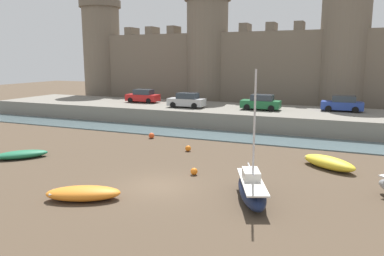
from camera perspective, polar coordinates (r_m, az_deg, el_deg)
The scene contains 15 objects.
ground_plane at distance 21.44m, azimuth -5.27°, elevation -8.82°, with size 160.00×160.00×0.00m, color #4C3D2D.
water_channel at distance 34.58m, azimuth 6.16°, elevation -1.30°, with size 80.00×4.50×0.10m, color slate.
quay_road at distance 41.33m, azimuth 9.06°, elevation 1.73°, with size 64.25×10.00×1.75m, color slate.
castle at distance 50.02m, azimuth 11.86°, elevation 9.98°, with size 58.50×6.25×18.74m.
rowboat_foreground_left at distance 26.10m, azimuth 20.11°, elevation -4.95°, with size 3.98×3.37×0.80m.
sailboat_foreground_right at distance 19.37m, azimuth 9.07°, elevation -9.08°, with size 2.98×5.06×6.61m.
rowboat_midflat_right at distance 20.04m, azimuth -16.24°, elevation -9.49°, with size 4.04×2.93×0.70m.
rowboat_near_channel_right at distance 29.69m, azimuth -24.60°, elevation -3.67°, with size 3.40×3.53×0.57m.
mooring_buoy_off_centre at distance 33.96m, azimuth -6.19°, elevation -1.16°, with size 0.51×0.51×0.51m, color #E04C1E.
mooring_buoy_mid_mud at distance 29.09m, azimuth -0.60°, elevation -3.13°, with size 0.46×0.46×0.46m, color orange.
mooring_buoy_near_shore at distance 23.28m, azimuth 0.32°, elevation -6.63°, with size 0.44×0.44×0.44m, color orange.
car_quay_centre_west at distance 41.64m, azimuth -0.80°, elevation 4.22°, with size 4.12×1.91×1.62m.
car_quay_east at distance 46.89m, azimuth -7.49°, elevation 4.83°, with size 4.12×1.91×1.62m.
car_quay_west at distance 41.48m, azimuth 21.96°, elevation 3.43°, with size 4.12×1.91×1.62m.
car_quay_centre_east at distance 40.32m, azimuth 10.47°, elevation 3.84°, with size 4.12×1.91×1.62m.
Camera 1 is at (9.58, -17.83, 7.07)m, focal length 35.00 mm.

